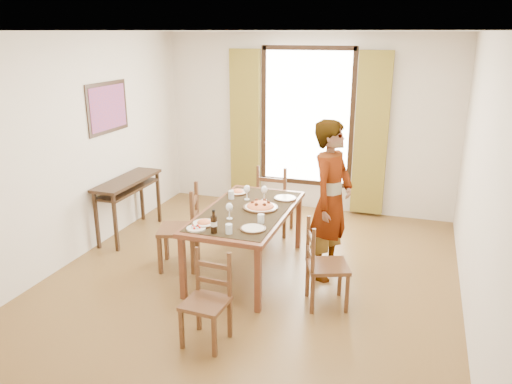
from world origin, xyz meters
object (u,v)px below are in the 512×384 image
(console_table, at_px, (128,187))
(pasta_platter, at_px, (260,204))
(man, at_px, (331,201))
(dining_table, at_px, (247,215))

(console_table, height_order, pasta_platter, pasta_platter)
(man, bearing_deg, pasta_platter, 113.39)
(dining_table, bearing_deg, console_table, 164.44)
(man, height_order, pasta_platter, man)
(man, distance_m, pasta_platter, 0.80)
(dining_table, bearing_deg, pasta_platter, 35.76)
(console_table, xyz_separation_m, man, (2.83, -0.33, 0.22))
(dining_table, relative_size, man, 0.99)
(dining_table, distance_m, man, 0.97)
(man, relative_size, pasta_platter, 4.52)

